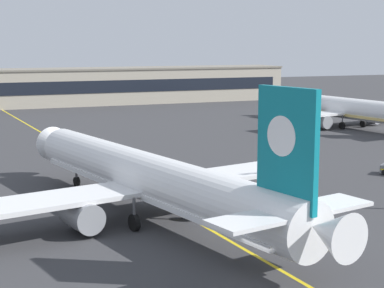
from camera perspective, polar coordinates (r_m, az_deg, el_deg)
The scene contains 6 objects.
ground_plane at distance 38.04m, azimuth 6.58°, elevation -12.60°, with size 400.00×400.00×0.00m, color #353538.
taxiway_centreline at distance 64.83m, azimuth -6.17°, elevation -3.38°, with size 0.30×180.00×0.01m, color yellow.
airliner_foreground at distance 49.78m, azimuth -3.80°, elevation -3.24°, with size 32.28×41.12×11.65m.
airliner_background at distance 108.54m, azimuth 13.99°, elevation 3.16°, with size 30.13×38.55×10.85m.
safety_cone_by_nose_gear at distance 66.43m, azimuth -8.22°, elevation -2.89°, with size 0.44×0.44×0.55m.
terminal_building at distance 145.41m, azimuth -14.07°, elevation 5.07°, with size 120.26×12.40×8.45m.
Camera 1 is at (-17.04, -30.94, 14.11)m, focal length 57.92 mm.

